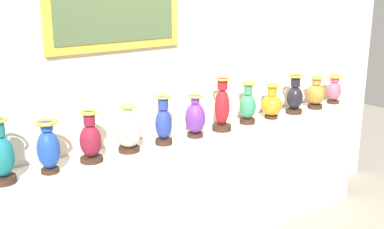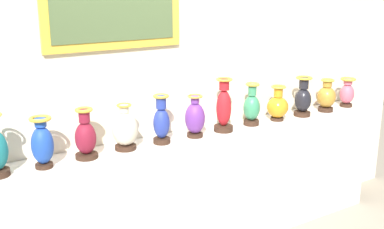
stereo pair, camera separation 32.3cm
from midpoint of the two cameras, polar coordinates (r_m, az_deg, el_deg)
name	(u,v)px [view 1 (the left image)]	position (r m, az deg, el deg)	size (l,w,h in m)	color
display_shelf	(192,195)	(3.98, -2.36, -9.61)	(3.88, 0.33, 1.03)	silver
back_wall	(174,62)	(3.83, -4.56, 6.23)	(5.26, 0.14, 3.16)	beige
vase_teal	(1,156)	(3.14, -24.57, -4.60)	(0.15, 0.15, 0.40)	#382319
vase_sapphire	(48,148)	(3.20, -19.57, -3.80)	(0.14, 0.14, 0.35)	#382319
vase_burgundy	(91,140)	(3.32, -14.77, -2.99)	(0.15, 0.15, 0.36)	#382319
vase_ivory	(128,131)	(3.46, -10.27, -2.00)	(0.19, 0.19, 0.34)	#382319
vase_cobalt	(164,123)	(3.57, -6.01, -0.99)	(0.13, 0.13, 0.38)	#382319
vase_violet	(195,118)	(3.73, -2.10, -0.44)	(0.16, 0.16, 0.33)	#382319
vase_crimson	(222,107)	(3.88, 1.23, 0.82)	(0.16, 0.16, 0.44)	#382319
vase_jade	(248,106)	(4.09, 4.42, 1.04)	(0.14, 0.14, 0.36)	#382319
vase_amber	(272,104)	(4.27, 7.35, 1.24)	(0.19, 0.19, 0.31)	#382319
vase_onyx	(295,97)	(4.46, 10.14, 2.10)	(0.15, 0.15, 0.36)	#382319
vase_ochre	(316,94)	(4.69, 12.66, 2.37)	(0.17, 0.17, 0.31)	#382319
vase_rose	(334,90)	(4.93, 14.80, 2.87)	(0.15, 0.15, 0.28)	#382319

